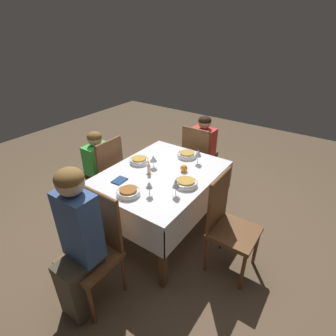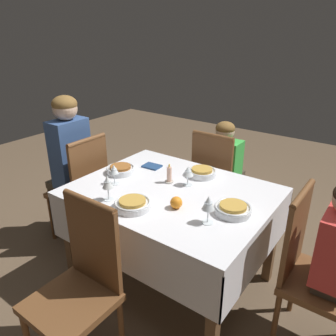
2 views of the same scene
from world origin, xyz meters
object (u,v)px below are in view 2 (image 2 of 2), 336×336
(bowl_east, at_px, (233,209))
(wine_glass_north, at_px, (188,172))
(bowl_west, at_px, (121,169))
(chair_north, at_px, (216,179))
(wine_glass_east, at_px, (208,204))
(candle_centerpiece, at_px, (169,176))
(bowl_south, at_px, (133,204))
(chair_south, at_px, (80,281))
(wine_glass_south, at_px, (107,183))
(person_adult_denim, at_px, (68,161))
(bowl_north, at_px, (202,172))
(dining_table, at_px, (172,204))
(napkin_red_folded, at_px, (152,166))
(orange_fruit, at_px, (176,203))
(chair_west, at_px, (83,186))
(chair_east, at_px, (311,267))
(person_child_green, at_px, (225,169))
(wine_glass_west, at_px, (114,170))

(bowl_east, xyz_separation_m, wine_glass_north, (-0.41, 0.15, 0.07))
(bowl_west, relative_size, bowl_east, 0.97)
(chair_north, xyz_separation_m, wine_glass_east, (0.45, -0.96, 0.35))
(candle_centerpiece, bearing_deg, bowl_south, -85.90)
(chair_south, height_order, wine_glass_south, chair_south)
(person_adult_denim, relative_size, bowl_north, 6.08)
(dining_table, bearing_deg, bowl_north, 82.64)
(chair_north, xyz_separation_m, napkin_red_folded, (-0.29, -0.53, 0.24))
(person_adult_denim, distance_m, wine_glass_south, 0.88)
(chair_south, relative_size, orange_fruit, 13.21)
(chair_west, height_order, orange_fruit, chair_west)
(bowl_west, bearing_deg, chair_west, -177.09)
(bowl_west, xyz_separation_m, wine_glass_south, (0.23, -0.34, 0.09))
(chair_west, xyz_separation_m, orange_fruit, (1.05, -0.16, 0.27))
(bowl_south, height_order, orange_fruit, orange_fruit)
(chair_north, distance_m, bowl_west, 0.89)
(dining_table, height_order, chair_north, chair_north)
(bowl_north, xyz_separation_m, bowl_south, (-0.09, -0.64, -0.00))
(chair_east, height_order, bowl_east, chair_east)
(bowl_west, bearing_deg, person_child_green, 66.40)
(bowl_west, bearing_deg, wine_glass_north, 12.94)
(chair_south, height_order, wine_glass_east, chair_south)
(bowl_north, relative_size, orange_fruit, 2.85)
(chair_west, relative_size, wine_glass_north, 7.05)
(orange_fruit, bearing_deg, wine_glass_west, 177.48)
(person_child_green, distance_m, bowl_west, 1.03)
(person_child_green, bearing_deg, wine_glass_south, 82.05)
(bowl_east, bearing_deg, dining_table, 176.26)
(chair_south, distance_m, bowl_north, 1.11)
(person_child_green, bearing_deg, chair_west, 48.49)
(chair_south, bearing_deg, wine_glass_west, 118.34)
(chair_east, bearing_deg, chair_north, 53.83)
(chair_north, bearing_deg, candle_centerpiece, 88.40)
(chair_south, relative_size, wine_glass_east, 5.85)
(chair_east, relative_size, bowl_west, 4.60)
(bowl_east, bearing_deg, person_adult_denim, 179.42)
(bowl_south, bearing_deg, chair_west, 159.79)
(chair_north, bearing_deg, bowl_east, 123.05)
(person_child_green, xyz_separation_m, napkin_red_folded, (-0.29, -0.70, 0.20))
(dining_table, relative_size, chair_south, 1.33)
(person_child_green, xyz_separation_m, wine_glass_south, (-0.18, -1.26, 0.31))
(chair_east, height_order, wine_glass_east, chair_east)
(person_adult_denim, distance_m, orange_fruit, 1.22)
(dining_table, distance_m, orange_fruit, 0.27)
(bowl_west, distance_m, wine_glass_west, 0.20)
(wine_glass_west, bearing_deg, candle_centerpiece, 39.35)
(bowl_west, bearing_deg, dining_table, -0.95)
(bowl_east, bearing_deg, napkin_red_folded, 162.12)
(bowl_east, height_order, napkin_red_folded, bowl_east)
(bowl_east, height_order, wine_glass_south, wine_glass_south)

